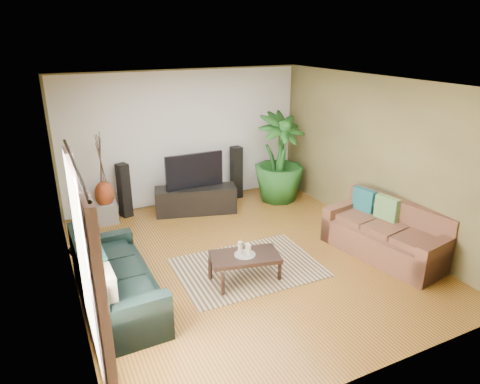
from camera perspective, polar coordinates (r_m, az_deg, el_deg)
floor at (r=6.84m, az=0.74°, el=-8.80°), size 5.50×5.50×0.00m
ceiling at (r=6.00m, az=0.86°, el=14.30°), size 5.50×5.50×0.00m
wall_back at (r=8.75m, az=-7.35°, el=7.13°), size 5.00×0.00×5.00m
wall_front at (r=4.22m, az=17.92°, el=-8.85°), size 5.00×0.00×5.00m
wall_left at (r=5.70m, az=-22.32°, el=-1.64°), size 0.00×5.50×5.50m
wall_right at (r=7.70m, az=17.74°, el=4.46°), size 0.00×5.50×5.50m
backwall_panel at (r=8.74m, az=-7.33°, el=7.11°), size 4.90×0.00×4.90m
window_pane at (r=4.22m, az=-20.33°, el=-8.43°), size 0.00×1.80×1.80m
curtain_near at (r=3.72m, az=-17.65°, el=-16.92°), size 0.08×0.35×2.20m
curtain_far at (r=5.00m, az=-20.41°, el=-6.98°), size 0.08×0.35×2.20m
curtain_rod at (r=3.89m, az=-21.22°, el=3.43°), size 0.03×1.90×0.03m
sofa_left at (r=5.80m, az=-16.21°, el=-10.69°), size 0.91×2.02×0.85m
sofa_right at (r=7.13m, az=18.86°, el=-4.89°), size 1.19×2.04×0.85m
area_rug at (r=6.59m, az=1.14°, el=-10.01°), size 2.15×1.54×0.01m
coffee_table at (r=6.21m, az=0.65°, el=-9.99°), size 1.06×0.73×0.40m
candle_tray at (r=6.11m, az=0.66°, el=-8.34°), size 0.30×0.30×0.01m
candle_tall at (r=6.06m, az=0.03°, el=-7.47°), size 0.06×0.06×0.19m
candle_mid at (r=6.05m, az=1.18°, el=-7.74°), size 0.06×0.06×0.15m
candle_short at (r=6.15m, az=1.00°, el=-7.40°), size 0.06×0.06×0.12m
tv_stand at (r=8.44m, az=-5.90°, el=-1.07°), size 1.63×0.87×0.52m
television at (r=8.26m, az=-6.10°, el=2.85°), size 1.15×0.06×0.68m
speaker_left at (r=8.43m, az=-15.18°, el=0.21°), size 0.24×0.26×1.05m
speaker_right at (r=9.10m, az=-0.48°, el=2.64°), size 0.21×0.23×1.11m
potted_plant at (r=8.89m, az=5.24°, el=4.56°), size 1.18×1.18×1.84m
plant_pot at (r=9.13m, az=5.08°, el=-0.20°), size 0.34×0.34×0.26m
pedestal at (r=8.38m, az=-17.36°, el=-2.61°), size 0.41×0.41×0.38m
vase at (r=8.25m, az=-17.62°, el=-0.26°), size 0.35×0.35×0.49m
side_table at (r=6.48m, az=-19.06°, el=-9.25°), size 0.57×0.57×0.51m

